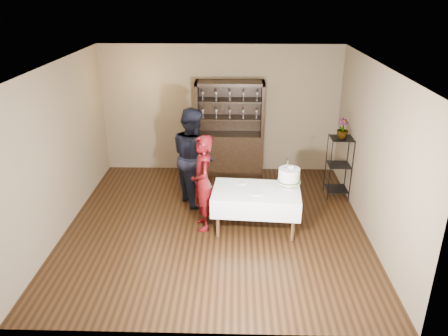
{
  "coord_description": "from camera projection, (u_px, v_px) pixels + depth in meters",
  "views": [
    {
      "loc": [
        0.32,
        -6.47,
        3.8
      ],
      "look_at": [
        0.14,
        0.1,
        1.02
      ],
      "focal_mm": 35.0,
      "sensor_mm": 36.0,
      "label": 1
    }
  ],
  "objects": [
    {
      "name": "back_wall",
      "position": [
        221.0,
        110.0,
        9.22
      ],
      "size": [
        5.0,
        0.02,
        2.7
      ],
      "primitive_type": "cube",
      "color": "#726149",
      "rests_on": "floor"
    },
    {
      "name": "china_hutch",
      "position": [
        230.0,
        144.0,
        9.26
      ],
      "size": [
        1.4,
        0.48,
        2.0
      ],
      "color": "black",
      "rests_on": "floor"
    },
    {
      "name": "plate_near",
      "position": [
        257.0,
        193.0,
        6.99
      ],
      "size": [
        0.25,
        0.25,
        0.01
      ],
      "primitive_type": "cylinder",
      "rotation": [
        0.0,
        0.0,
        -0.19
      ],
      "color": "white",
      "rests_on": "cake_table"
    },
    {
      "name": "cake_table",
      "position": [
        256.0,
        199.0,
        7.16
      ],
      "size": [
        1.48,
        0.98,
        0.71
      ],
      "rotation": [
        0.0,
        0.0,
        -0.07
      ],
      "color": "white",
      "rests_on": "floor"
    },
    {
      "name": "floor",
      "position": [
        216.0,
        225.0,
        7.45
      ],
      "size": [
        5.0,
        5.0,
        0.0
      ],
      "primitive_type": "plane",
      "color": "black",
      "rests_on": "ground"
    },
    {
      "name": "wall_right",
      "position": [
        374.0,
        153.0,
        6.86
      ],
      "size": [
        0.02,
        5.0,
        2.7
      ],
      "primitive_type": "cube",
      "color": "#726149",
      "rests_on": "floor"
    },
    {
      "name": "plant_etagere",
      "position": [
        339.0,
        165.0,
        8.24
      ],
      "size": [
        0.42,
        0.42,
        1.2
      ],
      "color": "black",
      "rests_on": "floor"
    },
    {
      "name": "woman",
      "position": [
        203.0,
        183.0,
        7.1
      ],
      "size": [
        0.5,
        0.66,
        1.63
      ],
      "primitive_type": "imported",
      "rotation": [
        0.0,
        0.0,
        -1.37
      ],
      "color": "#330504",
      "rests_on": "floor"
    },
    {
      "name": "wall_left",
      "position": [
        59.0,
        150.0,
        6.98
      ],
      "size": [
        0.02,
        5.0,
        2.7
      ],
      "primitive_type": "cube",
      "color": "#726149",
      "rests_on": "floor"
    },
    {
      "name": "ceiling",
      "position": [
        214.0,
        65.0,
        6.4
      ],
      "size": [
        5.0,
        5.0,
        0.0
      ],
      "primitive_type": "plane",
      "rotation": [
        3.14,
        0.0,
        0.0
      ],
      "color": "silver",
      "rests_on": "back_wall"
    },
    {
      "name": "man",
      "position": [
        193.0,
        156.0,
        7.96
      ],
      "size": [
        1.03,
        1.1,
        1.81
      ],
      "primitive_type": "imported",
      "rotation": [
        0.0,
        0.0,
        2.09
      ],
      "color": "black",
      "rests_on": "floor"
    },
    {
      "name": "cake",
      "position": [
        289.0,
        176.0,
        7.1
      ],
      "size": [
        0.42,
        0.42,
        0.54
      ],
      "rotation": [
        0.0,
        0.0,
        0.25
      ],
      "color": "white",
      "rests_on": "cake_table"
    },
    {
      "name": "potted_plant",
      "position": [
        343.0,
        129.0,
        7.94
      ],
      "size": [
        0.28,
        0.28,
        0.37
      ],
      "primitive_type": "imported",
      "rotation": [
        0.0,
        0.0,
        0.46
      ],
      "color": "#3E642F",
      "rests_on": "plant_etagere"
    },
    {
      "name": "plate_far",
      "position": [
        242.0,
        183.0,
        7.35
      ],
      "size": [
        0.23,
        0.23,
        0.01
      ],
      "primitive_type": "cylinder",
      "rotation": [
        0.0,
        0.0,
        0.42
      ],
      "color": "white",
      "rests_on": "cake_table"
    }
  ]
}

